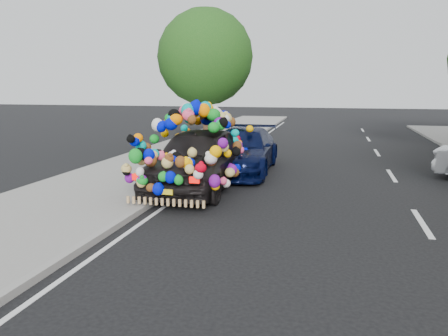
% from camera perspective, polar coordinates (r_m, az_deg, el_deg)
% --- Properties ---
extents(ground, '(100.00, 100.00, 0.00)m').
position_cam_1_polar(ground, '(9.89, 3.39, -5.66)').
color(ground, black).
rests_on(ground, ground).
extents(sidewalk, '(4.00, 60.00, 0.12)m').
position_cam_1_polar(sidewalk, '(11.44, -18.33, -3.63)').
color(sidewalk, gray).
rests_on(sidewalk, ground).
extents(kerb, '(0.15, 60.00, 0.13)m').
position_cam_1_polar(kerb, '(10.54, -9.30, -4.39)').
color(kerb, gray).
rests_on(kerb, ground).
extents(lane_markings, '(6.00, 50.00, 0.01)m').
position_cam_1_polar(lane_markings, '(9.91, 24.44, -6.54)').
color(lane_markings, silver).
rests_on(lane_markings, ground).
extents(tree_near_sidewalk, '(4.20, 4.20, 6.13)m').
position_cam_1_polar(tree_near_sidewalk, '(19.67, -2.42, 14.26)').
color(tree_near_sidewalk, '#332114').
rests_on(tree_near_sidewalk, ground).
extents(plush_art_car, '(2.36, 5.11, 2.32)m').
position_cam_1_polar(plush_art_car, '(11.88, -3.41, 3.00)').
color(plush_art_car, black).
rests_on(plush_art_car, ground).
extents(navy_sedan, '(2.10, 4.92, 1.41)m').
position_cam_1_polar(navy_sedan, '(14.27, 2.41, 2.30)').
color(navy_sedan, black).
rests_on(navy_sedan, ground).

